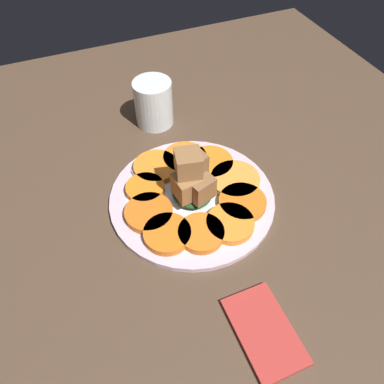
{
  "coord_description": "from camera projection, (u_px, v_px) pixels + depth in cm",
  "views": [
    {
      "loc": [
        39.2,
        -16.38,
        53.49
      ],
      "look_at": [
        0.0,
        0.0,
        4.1
      ],
      "focal_mm": 35.0,
      "sensor_mm": 36.0,
      "label": 1
    }
  ],
  "objects": [
    {
      "name": "water_glass",
      "position": [
        154.0,
        103.0,
        0.77
      ],
      "size": [
        7.91,
        7.91,
        9.67
      ],
      "color": "silver",
      "rests_on": "table_slab"
    },
    {
      "name": "carrot_slice_3",
      "position": [
        242.0,
        202.0,
        0.64
      ],
      "size": [
        8.18,
        8.18,
        1.24
      ],
      "primitive_type": "cylinder",
      "color": "orange",
      "rests_on": "plate"
    },
    {
      "name": "carrot_slice_1",
      "position": [
        201.0,
        233.0,
        0.6
      ],
      "size": [
        7.51,
        7.51,
        1.24
      ],
      "primitive_type": "cylinder",
      "color": "orange",
      "rests_on": "plate"
    },
    {
      "name": "center_pile",
      "position": [
        192.0,
        180.0,
        0.62
      ],
      "size": [
        8.29,
        7.03,
        10.34
      ],
      "color": "#1E4723",
      "rests_on": "plate"
    },
    {
      "name": "carrot_slice_2",
      "position": [
        230.0,
        223.0,
        0.61
      ],
      "size": [
        7.93,
        7.93,
        1.24
      ],
      "primitive_type": "cylinder",
      "color": "orange",
      "rests_on": "plate"
    },
    {
      "name": "carrot_slice_9",
      "position": [
        149.0,
        213.0,
        0.63
      ],
      "size": [
        8.13,
        8.13,
        1.24
      ],
      "primitive_type": "cylinder",
      "color": "orange",
      "rests_on": "plate"
    },
    {
      "name": "carrot_slice_0",
      "position": [
        167.0,
        234.0,
        0.6
      ],
      "size": [
        7.73,
        7.73,
        1.24
      ],
      "primitive_type": "cylinder",
      "color": "orange",
      "rests_on": "plate"
    },
    {
      "name": "carrot_slice_5",
      "position": [
        211.0,
        163.0,
        0.7
      ],
      "size": [
        8.4,
        8.4,
        1.24
      ],
      "primitive_type": "cylinder",
      "color": "orange",
      "rests_on": "plate"
    },
    {
      "name": "plate",
      "position": [
        192.0,
        198.0,
        0.66
      ],
      "size": [
        29.11,
        29.11,
        1.05
      ],
      "color": "silver",
      "rests_on": "table_slab"
    },
    {
      "name": "carrot_slice_7",
      "position": [
        156.0,
        167.0,
        0.7
      ],
      "size": [
        8.3,
        8.3,
        1.24
      ],
      "primitive_type": "cylinder",
      "color": "orange",
      "rests_on": "plate"
    },
    {
      "name": "carrot_slice_8",
      "position": [
        145.0,
        188.0,
        0.66
      ],
      "size": [
        6.84,
        6.84,
        1.24
      ],
      "primitive_type": "cylinder",
      "color": "orange",
      "rests_on": "plate"
    },
    {
      "name": "fork",
      "position": [
        156.0,
        200.0,
        0.65
      ],
      "size": [
        18.04,
        3.43,
        0.4
      ],
      "rotation": [
        0.0,
        0.0,
        0.1
      ],
      "color": "#B2B2B7",
      "rests_on": "plate"
    },
    {
      "name": "carrot_slice_6",
      "position": [
        185.0,
        158.0,
        0.71
      ],
      "size": [
        8.29,
        8.29,
        1.24
      ],
      "primitive_type": "cylinder",
      "color": "orange",
      "rests_on": "plate"
    },
    {
      "name": "napkin",
      "position": [
        265.0,
        331.0,
        0.51
      ],
      "size": [
        12.4,
        7.44,
        0.8
      ],
      "color": "#B2332D",
      "rests_on": "table_slab"
    },
    {
      "name": "table_slab",
      "position": [
        192.0,
        203.0,
        0.67
      ],
      "size": [
        120.0,
        120.0,
        2.0
      ],
      "primitive_type": "cube",
      "color": "#4C3828",
      "rests_on": "ground"
    },
    {
      "name": "carrot_slice_4",
      "position": [
        234.0,
        178.0,
        0.68
      ],
      "size": [
        8.91,
        8.91,
        1.24
      ],
      "primitive_type": "cylinder",
      "color": "orange",
      "rests_on": "plate"
    }
  ]
}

